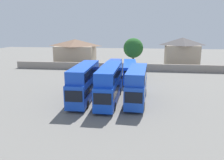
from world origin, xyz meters
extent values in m
plane|color=slate|center=(0.00, 18.00, 0.00)|extent=(140.00, 140.00, 0.00)
cube|color=gray|center=(0.00, 24.04, 0.90)|extent=(56.00, 0.50, 1.80)
cube|color=blue|center=(-3.67, 0.09, 1.91)|extent=(2.75, 11.29, 3.10)
cube|color=black|center=(-3.54, -5.54, 2.28)|extent=(2.18, 0.13, 1.39)
cube|color=black|center=(-3.67, 0.09, 2.28)|extent=(2.77, 10.39, 0.98)
cube|color=blue|center=(-3.68, 0.38, 4.28)|extent=(2.69, 10.73, 1.65)
cube|color=black|center=(-3.68, 0.38, 4.28)|extent=(2.76, 10.17, 1.15)
cylinder|color=black|center=(-2.45, -3.36, 0.55)|extent=(0.33, 1.11, 1.10)
cylinder|color=black|center=(-4.73, -3.41, 0.55)|extent=(0.33, 1.11, 1.10)
cylinder|color=black|center=(-2.62, 3.60, 0.55)|extent=(0.33, 1.11, 1.10)
cylinder|color=black|center=(-4.90, 3.55, 0.55)|extent=(0.33, 1.11, 1.10)
cube|color=blue|center=(0.08, -0.03, 1.87)|extent=(2.48, 11.88, 3.03)
cube|color=black|center=(0.06, -5.99, 2.24)|extent=(2.15, 0.09, 1.36)
cube|color=black|center=(0.08, -0.03, 2.24)|extent=(2.52, 10.93, 0.96)
cube|color=blue|center=(0.08, 0.26, 4.24)|extent=(2.43, 11.29, 1.70)
cube|color=black|center=(0.08, 0.26, 4.24)|extent=(2.52, 10.69, 1.19)
cylinder|color=black|center=(1.19, -3.72, 0.55)|extent=(0.30, 1.10, 1.10)
cylinder|color=black|center=(-1.06, -3.71, 0.55)|extent=(0.30, 1.10, 1.10)
cylinder|color=black|center=(1.21, 3.64, 0.55)|extent=(0.30, 1.10, 1.10)
cylinder|color=black|center=(-1.03, 3.65, 0.55)|extent=(0.30, 1.10, 1.10)
cube|color=blue|center=(3.89, 0.10, 1.86)|extent=(2.95, 10.17, 3.00)
cube|color=black|center=(3.64, -4.94, 2.22)|extent=(2.15, 0.19, 1.35)
cube|color=black|center=(3.89, 0.10, 2.22)|extent=(2.95, 9.37, 0.94)
cube|color=blue|center=(3.90, 0.35, 4.10)|extent=(2.87, 9.67, 1.49)
cube|color=black|center=(3.90, 0.35, 4.10)|extent=(2.94, 9.17, 1.04)
cylinder|color=black|center=(4.86, -3.07, 0.55)|extent=(0.35, 1.11, 1.10)
cylinder|color=black|center=(2.61, -2.96, 0.55)|extent=(0.35, 1.11, 1.10)
cylinder|color=black|center=(5.17, 3.16, 0.55)|extent=(0.35, 1.11, 1.10)
cylinder|color=black|center=(2.93, 3.27, 0.55)|extent=(0.35, 1.11, 1.10)
cube|color=blue|center=(-1.49, 14.32, 1.92)|extent=(2.99, 11.78, 3.13)
cube|color=black|center=(-1.70, 8.46, 2.30)|extent=(2.27, 0.16, 1.41)
cube|color=black|center=(-1.49, 14.32, 2.30)|extent=(3.00, 10.84, 0.99)
cylinder|color=black|center=(-0.43, 10.65, 0.55)|extent=(0.34, 1.11, 1.10)
cylinder|color=black|center=(-2.80, 10.74, 0.55)|extent=(0.34, 1.11, 1.10)
cylinder|color=black|center=(-0.17, 17.90, 0.55)|extent=(0.34, 1.11, 1.10)
cylinder|color=black|center=(-2.54, 17.98, 0.55)|extent=(0.34, 1.11, 1.10)
cube|color=blue|center=(2.18, 13.79, 1.95)|extent=(3.23, 11.92, 3.18)
cube|color=black|center=(2.55, 7.89, 2.33)|extent=(2.19, 0.22, 1.43)
cube|color=black|center=(2.18, 13.79, 2.33)|extent=(3.21, 10.98, 1.00)
cylinder|color=black|center=(3.55, 10.21, 0.55)|extent=(0.37, 1.12, 1.10)
cylinder|color=black|center=(1.27, 10.07, 0.55)|extent=(0.37, 1.12, 1.10)
cylinder|color=black|center=(3.09, 17.50, 0.55)|extent=(0.37, 1.12, 1.10)
cylinder|color=black|center=(0.81, 17.36, 0.55)|extent=(0.37, 1.12, 1.10)
cube|color=tan|center=(-14.51, 32.07, 2.67)|extent=(10.73, 7.26, 5.34)
pyramid|color=brown|center=(-14.51, 32.07, 6.29)|extent=(11.27, 7.63, 1.89)
cube|color=tan|center=(15.36, 32.72, 2.91)|extent=(8.68, 6.36, 5.82)
pyramid|color=#514C4C|center=(15.36, 32.72, 6.83)|extent=(9.12, 6.68, 2.03)
cylinder|color=brown|center=(2.31, 26.54, 1.83)|extent=(0.44, 0.44, 3.65)
sphere|color=#235B23|center=(2.31, 26.54, 5.40)|extent=(4.99, 4.99, 4.99)
camera|label=1|loc=(4.43, -30.25, 10.25)|focal=35.62mm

